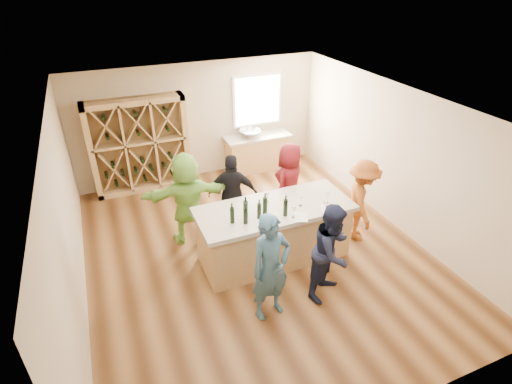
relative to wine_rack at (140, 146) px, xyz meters
name	(u,v)px	position (x,y,z in m)	size (l,w,h in m)	color
floor	(255,253)	(1.50, -3.27, -1.15)	(6.00, 7.00, 0.10)	brown
ceiling	(255,103)	(1.50, -3.27, 1.75)	(6.00, 7.00, 0.10)	white
wall_back	(199,121)	(1.50, 0.28, 0.30)	(6.00, 0.10, 2.80)	#C6B08F
wall_front	(391,344)	(1.50, -6.82, 0.30)	(6.00, 0.10, 2.80)	#C6B08F
wall_left	(63,225)	(-1.55, -3.27, 0.30)	(0.10, 7.00, 2.80)	#C6B08F
wall_right	(398,157)	(4.55, -3.27, 0.30)	(0.10, 7.00, 2.80)	#C6B08F
window_frame	(257,100)	(3.00, 0.20, 0.65)	(1.30, 0.06, 1.30)	white
window_pane	(258,101)	(3.00, 0.17, 0.65)	(1.18, 0.01, 1.18)	white
wine_rack	(140,146)	(0.00, 0.00, 0.00)	(2.20, 0.45, 2.20)	tan
back_counter_base	(258,153)	(2.90, -0.07, -0.67)	(1.60, 0.58, 0.86)	tan
back_counter_top	(258,137)	(2.90, -0.07, -0.21)	(1.70, 0.62, 0.06)	#BAAC98
sink	(250,133)	(2.70, -0.07, -0.09)	(0.54, 0.54, 0.19)	silver
faucet	(248,129)	(2.70, 0.11, -0.03)	(0.02, 0.02, 0.30)	silver
tasting_counter_base	(274,235)	(1.74, -3.57, -0.60)	(2.60, 1.00, 1.00)	tan
tasting_counter_top	(275,209)	(1.74, -3.57, -0.06)	(2.72, 1.12, 0.08)	#BAAC98
wine_bottle_a	(232,215)	(0.91, -3.73, 0.12)	(0.07, 0.07, 0.28)	black
wine_bottle_b	(246,215)	(1.10, -3.83, 0.13)	(0.07, 0.07, 0.30)	black
wine_bottle_c	(246,210)	(1.16, -3.68, 0.14)	(0.08, 0.08, 0.32)	black
wine_bottle_d	(259,211)	(1.36, -3.78, 0.12)	(0.07, 0.07, 0.27)	black
wine_bottle_e	(265,206)	(1.50, -3.68, 0.13)	(0.08, 0.08, 0.30)	black
wine_glass_a	(269,221)	(1.42, -4.03, 0.06)	(0.06, 0.06, 0.16)	white
wine_glass_b	(294,213)	(1.90, -3.97, 0.07)	(0.07, 0.07, 0.18)	white
wine_glass_c	(326,207)	(2.46, -4.03, 0.08)	(0.07, 0.07, 0.20)	white
wine_glass_d	(301,201)	(2.17, -3.69, 0.07)	(0.07, 0.07, 0.18)	white
wine_glass_e	(327,198)	(2.66, -3.77, 0.07)	(0.07, 0.07, 0.19)	white
tasting_menu_a	(264,224)	(1.37, -3.97, -0.02)	(0.23, 0.31, 0.00)	white
tasting_menu_b	(301,217)	(2.01, -4.01, -0.02)	(0.21, 0.29, 0.00)	white
tasting_menu_c	(329,210)	(2.55, -3.99, -0.02)	(0.23, 0.31, 0.00)	white
person_near_left	(271,268)	(1.12, -4.77, -0.21)	(0.65, 0.47, 1.77)	#335972
person_near_right	(332,251)	(2.20, -4.72, -0.27)	(0.80, 0.44, 1.66)	#191E38
person_server	(362,201)	(3.54, -3.61, -0.28)	(1.06, 0.49, 1.64)	#994C19
person_far_mid	(233,194)	(1.37, -2.45, -0.28)	(0.97, 0.49, 1.65)	black
person_far_right	(289,183)	(2.56, -2.52, -0.25)	(0.83, 0.54, 1.70)	#590F14
person_far_left	(188,199)	(0.49, -2.42, -0.19)	(1.69, 0.61, 1.82)	#8CC64C
wine_bottle_f	(285,208)	(1.79, -3.87, 0.13)	(0.07, 0.07, 0.30)	black
wine_glass_f	(267,198)	(1.69, -3.37, 0.07)	(0.07, 0.07, 0.18)	white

